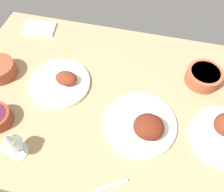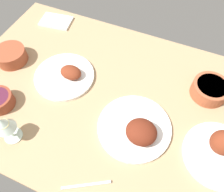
{
  "view_description": "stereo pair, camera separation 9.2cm",
  "coord_description": "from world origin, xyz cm",
  "px_view_note": "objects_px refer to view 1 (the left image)",
  "views": [
    {
      "loc": [
        -12.45,
        51.71,
        86.43
      ],
      "look_at": [
        0.0,
        0.0,
        6.0
      ],
      "focal_mm": 36.2,
      "sensor_mm": 36.0,
      "label": 1
    },
    {
      "loc": [
        -21.16,
        48.8,
        86.43
      ],
      "look_at": [
        0.0,
        0.0,
        6.0
      ],
      "focal_mm": 36.2,
      "sensor_mm": 36.0,
      "label": 2
    }
  ],
  "objects_px": {
    "plate_near_viewer": "(61,82)",
    "bowl_soup": "(204,76)",
    "plate_far_side": "(143,125)",
    "folded_napkin": "(39,29)",
    "fork_loose": "(104,188)",
    "wine_glass": "(9,142)"
  },
  "relations": [
    {
      "from": "plate_far_side",
      "to": "bowl_soup",
      "type": "xyz_separation_m",
      "value": [
        -0.22,
        -0.3,
        0.01
      ]
    },
    {
      "from": "fork_loose",
      "to": "plate_near_viewer",
      "type": "bearing_deg",
      "value": -82.74
    },
    {
      "from": "folded_napkin",
      "to": "fork_loose",
      "type": "bearing_deg",
      "value": 127.81
    },
    {
      "from": "plate_far_side",
      "to": "bowl_soup",
      "type": "bearing_deg",
      "value": -126.91
    },
    {
      "from": "plate_far_side",
      "to": "fork_loose",
      "type": "distance_m",
      "value": 0.27
    },
    {
      "from": "plate_near_viewer",
      "to": "bowl_soup",
      "type": "height_order",
      "value": "plate_near_viewer"
    },
    {
      "from": "plate_far_side",
      "to": "folded_napkin",
      "type": "distance_m",
      "value": 0.78
    },
    {
      "from": "plate_far_side",
      "to": "folded_napkin",
      "type": "height_order",
      "value": "plate_far_side"
    },
    {
      "from": "plate_near_viewer",
      "to": "bowl_soup",
      "type": "xyz_separation_m",
      "value": [
        -0.62,
        -0.17,
        0.02
      ]
    },
    {
      "from": "plate_far_side",
      "to": "fork_loose",
      "type": "height_order",
      "value": "plate_far_side"
    },
    {
      "from": "wine_glass",
      "to": "bowl_soup",
      "type": "bearing_deg",
      "value": -142.56
    },
    {
      "from": "plate_far_side",
      "to": "fork_loose",
      "type": "xyz_separation_m",
      "value": [
        0.09,
        0.26,
        -0.02
      ]
    },
    {
      "from": "plate_near_viewer",
      "to": "wine_glass",
      "type": "height_order",
      "value": "wine_glass"
    },
    {
      "from": "plate_near_viewer",
      "to": "folded_napkin",
      "type": "distance_m",
      "value": 0.41
    },
    {
      "from": "wine_glass",
      "to": "plate_far_side",
      "type": "bearing_deg",
      "value": -154.55
    },
    {
      "from": "plate_far_side",
      "to": "bowl_soup",
      "type": "distance_m",
      "value": 0.37
    },
    {
      "from": "folded_napkin",
      "to": "fork_loose",
      "type": "distance_m",
      "value": 0.9
    },
    {
      "from": "bowl_soup",
      "to": "fork_loose",
      "type": "bearing_deg",
      "value": 60.48
    },
    {
      "from": "bowl_soup",
      "to": "folded_napkin",
      "type": "distance_m",
      "value": 0.88
    },
    {
      "from": "folded_napkin",
      "to": "plate_far_side",
      "type": "bearing_deg",
      "value": 144.9
    },
    {
      "from": "bowl_soup",
      "to": "fork_loose",
      "type": "distance_m",
      "value": 0.64
    },
    {
      "from": "wine_glass",
      "to": "fork_loose",
      "type": "relative_size",
      "value": 0.81
    }
  ]
}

